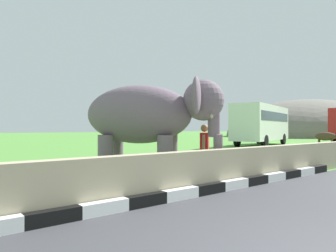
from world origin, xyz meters
The scene contains 7 objects.
striped_curb centered at (-0.35, 3.68, 0.12)m, with size 16.20×0.20×0.24m.
barrier_parapet centered at (2.00, 3.98, 0.50)m, with size 28.00×0.36×1.00m, color tan.
elephant centered at (1.85, 5.93, 1.90)m, with size 3.77×3.89×2.91m.
person_handler centered at (3.33, 5.23, 0.93)m, with size 0.56×0.48×1.66m.
bus_white centered at (20.29, 14.69, 2.08)m, with size 9.48×5.08×3.50m.
cow_near centered at (21.31, 9.56, 0.87)m, with size 0.99×1.93×1.23m.
hill_east centered at (55.00, 27.70, 0.00)m, with size 35.03×28.03×14.05m.
Camera 1 is at (-3.34, -1.26, 1.54)m, focal length 32.76 mm.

